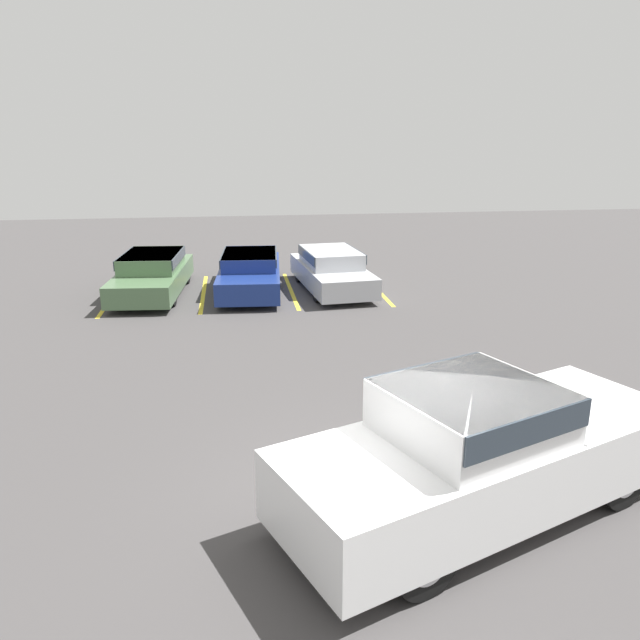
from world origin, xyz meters
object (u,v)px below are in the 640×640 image
object	(u,v)px
parked_sedan_a	(152,273)
parked_sedan_b	(250,271)
parked_sedan_c	(331,269)
pickup_truck	(485,449)

from	to	relation	value
parked_sedan_a	parked_sedan_b	bearing A→B (deg)	92.29
parked_sedan_a	parked_sedan_b	size ratio (longest dim) A/B	1.02
parked_sedan_a	parked_sedan_b	distance (m)	2.91
parked_sedan_c	parked_sedan_b	bearing A→B (deg)	-97.98
parked_sedan_c	parked_sedan_a	bearing A→B (deg)	-97.87
parked_sedan_b	parked_sedan_c	world-z (taller)	parked_sedan_c
parked_sedan_a	parked_sedan_c	distance (m)	5.41
pickup_truck	parked_sedan_b	xyz separation A→B (m)	(-2.53, 12.03, -0.24)
parked_sedan_a	parked_sedan_b	xyz separation A→B (m)	(2.91, -0.12, -0.02)
pickup_truck	parked_sedan_c	world-z (taller)	pickup_truck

